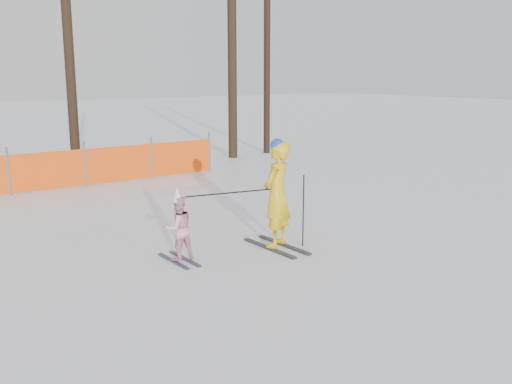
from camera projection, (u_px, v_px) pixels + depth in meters
ground at (273, 253)px, 9.95m from camera, size 120.00×120.00×0.00m
adult at (277, 194)px, 10.05m from camera, size 0.82×1.41×1.97m
child at (178, 228)px, 9.40m from camera, size 0.52×0.97×1.26m
ski_poles at (264, 201)px, 9.92m from camera, size 2.11×0.59×1.31m
tree_trunks at (198, 71)px, 19.87m from camera, size 7.95×0.55×6.84m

